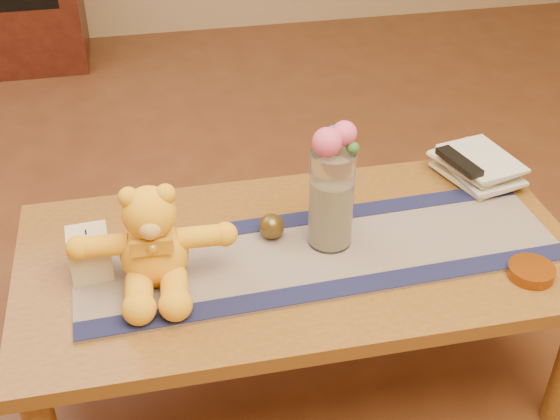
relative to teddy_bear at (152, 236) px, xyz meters
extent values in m
plane|color=#532B17|center=(0.36, 0.04, -0.58)|extent=(5.50, 5.50, 0.00)
cube|color=brown|center=(0.36, 0.04, -0.15)|extent=(1.40, 0.70, 0.04)
cylinder|color=brown|center=(-0.28, 0.33, -0.37)|extent=(0.07, 0.07, 0.41)
cylinder|color=brown|center=(1.00, 0.33, -0.37)|extent=(0.07, 0.07, 0.41)
cube|color=#1A1C4B|center=(0.40, 0.02, -0.13)|extent=(1.21, 0.39, 0.01)
cube|color=#161942|center=(0.41, -0.13, -0.12)|extent=(1.20, 0.10, 0.00)
cube|color=#161942|center=(0.40, 0.16, -0.12)|extent=(1.20, 0.10, 0.00)
cube|color=beige|center=(-0.15, 0.05, -0.07)|extent=(0.10, 0.10, 0.11)
cylinder|color=black|center=(-0.15, 0.05, 0.00)|extent=(0.00, 0.00, 0.01)
cylinder|color=silver|center=(0.44, 0.05, 0.01)|extent=(0.11, 0.11, 0.26)
cylinder|color=beige|center=(0.44, 0.05, -0.03)|extent=(0.09, 0.09, 0.18)
sphere|color=#E45083|center=(0.42, 0.04, 0.17)|extent=(0.07, 0.07, 0.07)
sphere|color=#E45083|center=(0.46, 0.06, 0.18)|extent=(0.06, 0.06, 0.06)
sphere|color=#4D5DA7|center=(0.45, 0.09, 0.17)|extent=(0.04, 0.04, 0.04)
sphere|color=#4D5DA7|center=(0.41, 0.07, 0.16)|extent=(0.04, 0.04, 0.04)
sphere|color=#33662D|center=(0.48, 0.03, 0.16)|extent=(0.03, 0.03, 0.03)
sphere|color=brown|center=(0.30, 0.10, -0.09)|extent=(0.09, 0.09, 0.07)
imported|color=beige|center=(0.85, 0.24, -0.12)|extent=(0.23, 0.26, 0.02)
imported|color=beige|center=(0.86, 0.24, -0.10)|extent=(0.20, 0.25, 0.02)
imported|color=beige|center=(0.85, 0.24, -0.08)|extent=(0.23, 0.27, 0.02)
imported|color=beige|center=(0.86, 0.24, -0.06)|extent=(0.21, 0.25, 0.02)
cube|color=black|center=(0.86, 0.23, -0.04)|extent=(0.08, 0.17, 0.02)
cylinder|color=#BF5914|center=(0.88, -0.17, -0.12)|extent=(0.11, 0.11, 0.03)
camera|label=1|loc=(0.02, -1.35, 0.99)|focal=46.33mm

